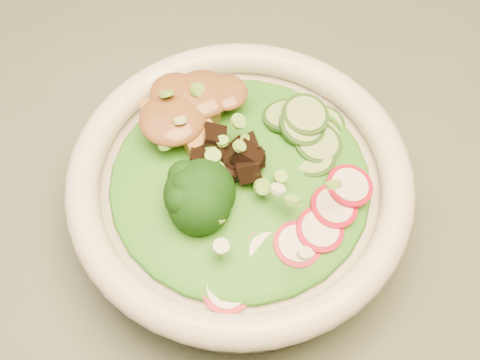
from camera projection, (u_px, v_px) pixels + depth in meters
dining_table at (318, 264)px, 0.67m from camera, size 1.20×0.80×0.75m
salad_bowl at (240, 192)px, 0.54m from camera, size 0.27×0.27×0.07m
lettuce_bed at (240, 179)px, 0.52m from camera, size 0.21×0.21×0.02m
broccoli_florets at (178, 220)px, 0.48m from camera, size 0.08×0.07×0.04m
radish_slices at (304, 232)px, 0.49m from camera, size 0.11×0.04×0.02m
cucumber_slices at (302, 125)px, 0.53m from camera, size 0.07×0.07×0.04m
mushroom_heap at (229, 160)px, 0.51m from camera, size 0.07×0.07×0.04m
tofu_cubes at (188, 120)px, 0.53m from camera, size 0.09×0.06×0.04m
peanut_sauce at (187, 110)px, 0.52m from camera, size 0.07×0.06×0.02m
scallion_garnish at (240, 163)px, 0.50m from camera, size 0.19×0.19×0.02m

